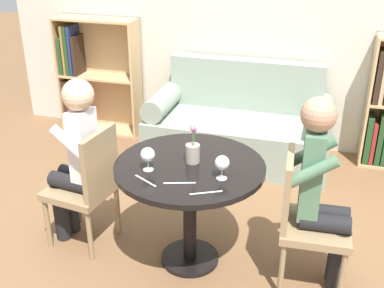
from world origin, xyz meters
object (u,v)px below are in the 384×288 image
couch (239,128)px  person_right (322,192)px  chair_right (304,216)px  wine_glass_right (222,163)px  wine_glass_left (148,155)px  person_left (76,158)px  flower_vase (193,150)px  bookshelf_left (91,78)px  chair_left (88,183)px

couch → person_right: (0.82, -1.66, 0.37)m
chair_right → couch: bearing=20.4°
wine_glass_right → wine_glass_left: bearing=-177.3°
person_left → flower_vase: size_ratio=4.71×
person_left → chair_right: bearing=97.2°
bookshelf_left → chair_left: bearing=-63.4°
person_right → wine_glass_right: person_right is taller
couch → chair_right: 1.83m
couch → chair_left: bearing=-113.8°
chair_right → person_left: person_left is taller
bookshelf_left → person_right: person_right is taller
wine_glass_left → flower_vase: flower_vase is taller
bookshelf_left → wine_glass_right: size_ratio=8.20×
couch → person_right: person_right is taller
person_right → person_left: bearing=86.5°
couch → wine_glass_right: bearing=-82.5°
couch → flower_vase: 1.72m
wine_glass_right → flower_vase: bearing=145.2°
couch → wine_glass_right: 1.89m
chair_right → wine_glass_left: size_ratio=5.95×
chair_right → wine_glass_right: bearing=100.7°
flower_vase → couch: bearing=90.3°
person_left → person_right: bearing=97.5°
couch → chair_right: bearing=-66.1°
bookshelf_left → wine_glass_left: size_ratio=8.17×
chair_left → wine_glass_left: wine_glass_left is taller
chair_right → person_right: person_right is taller
chair_left → person_right: bearing=98.2°
chair_right → wine_glass_right: (-0.50, -0.13, 0.36)m
wine_glass_right → person_left: bearing=172.6°
wine_glass_right → flower_vase: size_ratio=0.57×
couch → person_left: size_ratio=1.39×
bookshelf_left → person_left: person_left is taller
chair_right → wine_glass_right: 0.63m
wine_glass_left → flower_vase: size_ratio=0.57×
chair_left → wine_glass_right: 1.04m
chair_left → person_right: person_right is taller
person_right → wine_glass_left: person_right is taller
couch → chair_left: couch is taller
couch → wine_glass_left: bearing=-97.1°
chair_right → flower_vase: bearing=84.1°
couch → chair_right: couch is taller
bookshelf_left → flower_vase: size_ratio=4.68×
flower_vase → person_right: bearing=-1.5°
person_left → flower_vase: 0.85m
bookshelf_left → wine_glass_right: bearing=-46.7°
bookshelf_left → wine_glass_right: 2.85m
person_right → wine_glass_left: 1.08m
person_right → flower_vase: 0.83m
wine_glass_right → flower_vase: flower_vase is taller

